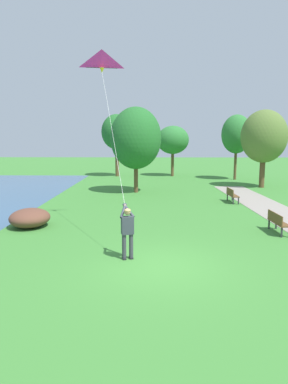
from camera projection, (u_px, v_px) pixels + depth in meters
ground_plane at (160, 266)px, 10.93m from camera, size 120.00×120.00×0.00m
person_kite_flyer at (127, 228)px, 11.40m from camera, size 0.50×0.63×1.83m
flying_kite at (102, 61)px, 15.06m from camera, size 2.04×4.65×6.06m
park_bench_near_walkway at (278, 221)px, 14.61m from camera, size 0.51×1.52×0.88m
park_bench_far_walkway at (232, 194)px, 21.53m from camera, size 0.51×1.52×0.88m
tree_lakeside_near at (173, 140)px, 35.73m from camera, size 3.32×3.04×5.22m
tree_treeline_left at (117, 132)px, 35.48m from camera, size 3.14×3.49×6.39m
tree_behind_path at (237, 134)px, 32.64m from camera, size 2.82×3.07×6.16m
tree_lakeside_far at (136, 138)px, 24.91m from camera, size 3.69×3.71×6.20m
tree_horizon_far at (264, 137)px, 27.43m from camera, size 3.65×3.45×6.20m
lakeside_shrub at (30, 218)px, 15.63m from camera, size 1.79×1.99×0.84m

